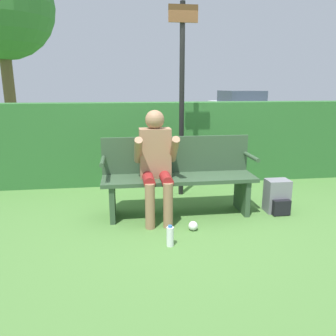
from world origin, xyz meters
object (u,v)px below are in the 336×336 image
Objects in this scene: parked_car at (240,106)px; park_bench at (178,175)px; backpack at (277,197)px; water_bottle at (170,236)px; signpost at (182,93)px; person_seated at (156,159)px.

park_bench is at bearing 154.64° from parked_car.
backpack is 1.90× the size of water_bottle.
park_bench is at bearing -103.01° from signpost.
water_bottle is (0.06, -0.76, -0.62)m from person_seated.
park_bench is 0.39m from person_seated.
person_seated is 3.08× the size of backpack.
person_seated is 0.98m from water_bottle.
water_bottle is at bearing -153.82° from backpack.
signpost is 0.61× the size of parked_car.
water_bottle is at bearing -85.42° from person_seated.
park_bench is 1.21m from signpost.
park_bench is 1.44× the size of person_seated.
backpack reaches higher than water_bottle.
person_seated is at bearing 153.64° from parked_car.
person_seated is 5.86× the size of water_bottle.
parked_car is at bearing 66.50° from park_bench.
backpack is 11.72m from parked_car.
person_seated is 0.49× the size of signpost.
park_bench reaches higher than water_bottle.
parked_car is (4.62, 10.31, -0.84)m from signpost.
person_seated reaches higher than backpack.
signpost is 11.33m from parked_car.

